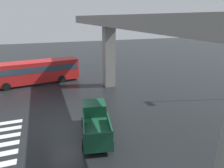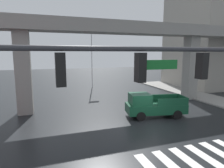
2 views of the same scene
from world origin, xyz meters
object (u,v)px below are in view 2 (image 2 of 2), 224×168
at_px(traffic_signal_mast, 102,88).
at_px(flagpole, 92,49).
at_px(street_lamp_mid_block, 197,61).
at_px(pickup_truck, 152,106).

relative_size(traffic_signal_mast, flagpole, 0.81).
bearing_deg(street_lamp_mid_block, pickup_truck, -151.86).
height_order(pickup_truck, flagpole, flagpole).
height_order(pickup_truck, traffic_signal_mast, traffic_signal_mast).
height_order(traffic_signal_mast, street_lamp_mid_block, street_lamp_mid_block).
bearing_deg(traffic_signal_mast, street_lamp_mid_block, 41.25).
relative_size(street_lamp_mid_block, flagpole, 0.68).
xyz_separation_m(pickup_truck, street_lamp_mid_block, (8.78, 4.70, 3.57)).
xyz_separation_m(street_lamp_mid_block, flagpole, (-10.15, 11.89, 1.61)).
distance_m(traffic_signal_mast, street_lamp_mid_block, 21.30).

